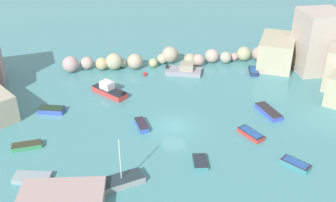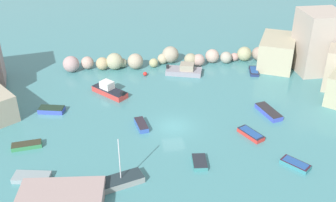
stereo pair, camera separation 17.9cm
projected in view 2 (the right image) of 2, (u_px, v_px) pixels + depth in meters
cove_water at (174, 127)px, 45.67m from camera, size 160.00×160.00×0.00m
cliff_headland_right at (334, 49)px, 58.32m from camera, size 19.46×25.87×8.83m
rock_breakwater at (168, 59)px, 60.14m from camera, size 32.35×4.21×2.53m
stone_dock at (60, 201)px, 34.24m from camera, size 7.78×5.58×1.28m
channel_buoy at (145, 74)px, 57.30m from camera, size 0.58×0.58×0.58m
moored_boat_0 at (32, 177)px, 37.59m from camera, size 3.65×2.17×0.47m
moored_boat_1 at (121, 181)px, 36.99m from camera, size 4.43×2.82×4.98m
moored_boat_2 at (295, 164)px, 39.28m from camera, size 2.71×2.96×0.49m
moored_boat_3 at (109, 90)px, 52.25m from camera, size 4.70×4.96×1.74m
moored_boat_4 at (52, 110)px, 48.40m from camera, size 3.26×2.05×0.63m
moored_boat_5 at (269, 112)px, 48.00m from camera, size 2.24×4.19×0.60m
moored_boat_6 at (254, 71)px, 58.24m from camera, size 1.83×3.14×0.46m
moored_boat_7 at (251, 134)px, 43.90m from camera, size 2.45×3.33×0.53m
moored_boat_8 at (141, 125)px, 45.47m from camera, size 1.49×2.94×0.58m
moored_boat_9 at (200, 162)px, 39.61m from camera, size 1.59×2.49×0.46m
moored_boat_10 at (27, 145)px, 42.04m from camera, size 3.16×1.45×0.52m
moored_boat_11 at (185, 70)px, 57.77m from camera, size 5.54×3.78×1.57m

